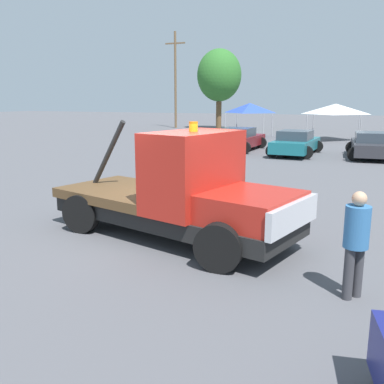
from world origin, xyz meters
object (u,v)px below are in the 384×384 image
(tow_truck, at_px, (184,195))
(canopy_tent_blue, at_px, (250,108))
(parked_car_maroon, at_px, (238,139))
(tree_right, at_px, (219,76))
(parked_car_charcoal, at_px, (372,145))
(person_near_truck, at_px, (356,238))
(parked_car_teal, at_px, (296,143))
(utility_pole, at_px, (175,78))
(traffic_cone, at_px, (218,183))
(canopy_tent_white, at_px, (336,109))

(tow_truck, distance_m, canopy_tent_blue, 26.08)
(parked_car_maroon, relative_size, canopy_tent_blue, 1.53)
(parked_car_maroon, bearing_deg, tree_right, 25.52)
(parked_car_charcoal, bearing_deg, person_near_truck, 174.85)
(parked_car_charcoal, distance_m, tree_right, 23.59)
(tow_truck, distance_m, person_near_truck, 3.81)
(person_near_truck, xyz_separation_m, canopy_tent_blue, (-9.10, 26.97, 1.35))
(parked_car_teal, relative_size, parked_car_charcoal, 1.00)
(tow_truck, distance_m, utility_pole, 37.40)
(parked_car_charcoal, xyz_separation_m, traffic_cone, (-4.61, -10.73, -0.40))
(tow_truck, distance_m, traffic_cone, 5.30)
(person_near_truck, height_order, canopy_tent_white, canopy_tent_white)
(person_near_truck, height_order, tree_right, tree_right)
(parked_car_charcoal, height_order, tree_right, tree_right)
(tow_truck, distance_m, canopy_tent_white, 25.34)
(person_near_truck, bearing_deg, tow_truck, -165.10)
(person_near_truck, xyz_separation_m, utility_pole, (-19.40, 35.12, 4.18))
(parked_car_maroon, xyz_separation_m, tree_right, (-7.34, 17.26, 4.65))
(parked_car_teal, bearing_deg, tree_right, 33.35)
(parked_car_teal, height_order, traffic_cone, parked_car_teal)
(tow_truck, relative_size, tree_right, 0.76)
(person_near_truck, relative_size, parked_car_teal, 0.35)
(tow_truck, xyz_separation_m, tree_right, (-11.13, 33.73, 4.32))
(canopy_tent_blue, bearing_deg, parked_car_charcoal, -46.15)
(traffic_cone, bearing_deg, parked_car_charcoal, 66.75)
(utility_pole, bearing_deg, traffic_cone, -62.41)
(tow_truck, relative_size, person_near_truck, 3.62)
(parked_car_maroon, bearing_deg, utility_pole, 37.77)
(person_near_truck, bearing_deg, traffic_cone, 162.71)
(parked_car_charcoal, xyz_separation_m, canopy_tent_white, (-2.68, 9.41, 1.64))
(parked_car_teal, relative_size, utility_pole, 0.49)
(tree_right, xyz_separation_m, utility_pole, (-4.78, -0.14, -0.16))
(traffic_cone, bearing_deg, canopy_tent_blue, 102.69)
(canopy_tent_blue, relative_size, tree_right, 0.39)
(parked_car_maroon, xyz_separation_m, parked_car_charcoal, (7.36, -0.60, -0.00))
(parked_car_maroon, relative_size, utility_pole, 0.48)
(tow_truck, distance_m, parked_car_teal, 15.58)
(canopy_tent_blue, bearing_deg, traffic_cone, -77.31)
(parked_car_maroon, distance_m, utility_pole, 21.44)
(person_near_truck, height_order, canopy_tent_blue, canopy_tent_blue)
(parked_car_charcoal, height_order, canopy_tent_blue, canopy_tent_blue)
(tow_truck, distance_m, parked_car_maroon, 16.91)
(canopy_tent_white, relative_size, traffic_cone, 6.50)
(tow_truck, height_order, person_near_truck, tow_truck)
(person_near_truck, relative_size, tree_right, 0.21)
(tow_truck, distance_m, tree_right, 35.78)
(canopy_tent_white, bearing_deg, parked_car_charcoal, -74.10)
(person_near_truck, xyz_separation_m, tree_right, (-14.62, 35.26, 4.34))
(parked_car_charcoal, height_order, canopy_tent_white, canopy_tent_white)
(tow_truck, relative_size, canopy_tent_white, 1.69)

